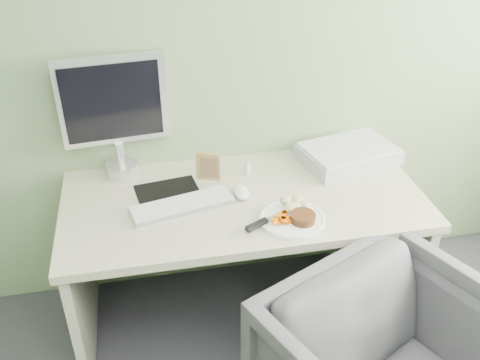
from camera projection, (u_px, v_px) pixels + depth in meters
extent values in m
plane|color=gray|center=(227.00, 34.00, 2.36)|extent=(3.50, 0.00, 3.50)
cube|color=#B1AC94|center=(244.00, 201.00, 2.39)|extent=(1.60, 0.75, 0.04)
cube|color=#BBB69F|center=(82.00, 284.00, 2.46)|extent=(0.04, 0.70, 0.69)
cube|color=#BBB69F|center=(390.00, 243.00, 2.71)|extent=(0.04, 0.70, 0.69)
cylinder|color=white|center=(292.00, 219.00, 2.22)|extent=(0.27, 0.27, 0.01)
cylinder|color=black|center=(303.00, 218.00, 2.19)|extent=(0.12, 0.12, 0.03)
ellipsoid|color=#A58C50|center=(296.00, 203.00, 2.26)|extent=(0.13, 0.12, 0.06)
cube|color=#F26105|center=(280.00, 217.00, 2.19)|extent=(0.09, 0.08, 0.05)
cube|color=silver|center=(282.00, 213.00, 2.23)|extent=(0.15, 0.09, 0.01)
cube|color=black|center=(257.00, 225.00, 2.16)|extent=(0.11, 0.07, 0.02)
cube|color=black|center=(169.00, 194.00, 2.39)|extent=(0.31, 0.28, 0.00)
cube|color=white|center=(183.00, 205.00, 2.30)|extent=(0.46, 0.22, 0.02)
ellipsoid|color=white|center=(241.00, 192.00, 2.37)|extent=(0.08, 0.13, 0.04)
cube|color=#9C7E49|center=(208.00, 167.00, 2.46)|extent=(0.11, 0.05, 0.14)
cylinder|color=white|center=(248.00, 169.00, 2.53)|extent=(0.03, 0.03, 0.05)
cone|color=#839FD2|center=(248.00, 162.00, 2.51)|extent=(0.02, 0.02, 0.02)
cube|color=#A1A4A8|center=(348.00, 154.00, 2.63)|extent=(0.51, 0.39, 0.07)
cylinder|color=silver|center=(122.00, 169.00, 2.52)|extent=(0.15, 0.15, 0.06)
cylinder|color=silver|center=(120.00, 154.00, 2.47)|extent=(0.04, 0.04, 0.11)
cube|color=silver|center=(113.00, 100.00, 2.36)|extent=(0.48, 0.09, 0.40)
cube|color=black|center=(113.00, 103.00, 2.34)|extent=(0.42, 0.05, 0.35)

